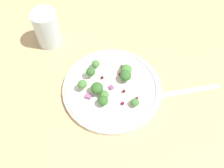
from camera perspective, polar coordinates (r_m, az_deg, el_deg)
The scene contains 23 objects.
ground_plane at distance 66.21cm, azimuth -2.08°, elevation 0.01°, with size 180.00×180.00×2.00cm, color tan.
plate at distance 63.31cm, azimuth -0.00°, elevation -0.90°, with size 24.01×24.01×1.70cm.
dressing_pool at distance 62.94cm, azimuth -0.00°, elevation -0.69°, with size 13.92×13.92×0.20cm, color white.
broccoli_floret_0 at distance 63.26cm, azimuth -4.68°, elevation 2.72°, with size 2.30×2.30×2.33cm.
broccoli_floret_1 at distance 59.13cm, azimuth -1.94°, elevation -3.71°, with size 2.33×2.33×2.36cm.
broccoli_floret_2 at distance 60.16cm, azimuth -1.69°, elevation -2.37°, with size 2.15×2.15×2.18cm.
broccoli_floret_3 at distance 65.16cm, azimuth -3.59°, elevation 4.41°, with size 2.06×2.06×2.08cm.
broccoli_floret_4 at distance 60.38cm, azimuth -3.70°, elevation -0.81°, with size 2.94×2.94×2.97cm.
broccoli_floret_5 at distance 62.57cm, azimuth 3.01°, elevation 1.85°, with size 2.82×2.82×2.86cm.
broccoli_floret_6 at distance 63.88cm, azimuth 3.14°, elevation 3.17°, with size 2.79×2.79×2.82cm.
broccoli_floret_7 at distance 59.59cm, azimuth 5.03°, elevation -4.03°, with size 2.00×2.00×2.02cm.
broccoli_floret_8 at distance 61.43cm, azimuth -6.53°, elevation -0.08°, with size 2.23×2.23×2.26cm.
cranberry_0 at distance 61.09cm, azimuth 5.46°, elevation -3.20°, with size 0.83×0.83×0.83cm, color #4C0A14.
cranberry_1 at distance 63.95cm, azimuth -2.10°, elevation 1.63°, with size 0.72×0.72×0.72cm, color #4C0A14.
cranberry_2 at distance 61.61cm, azimuth 2.66°, elevation -1.53°, with size 0.73×0.73×0.73cm, color maroon.
cranberry_3 at distance 60.08cm, azimuth 2.33°, elevation -4.24°, with size 0.81×0.81×0.81cm, color maroon.
cranberry_4 at distance 65.63cm, azimuth 2.26°, elevation 3.85°, with size 0.92×0.92×0.92cm, color maroon.
cranberry_5 at distance 64.04cm, azimuth 1.71°, elevation 2.17°, with size 0.75×0.75×0.75cm, color maroon.
onion_bit_0 at distance 61.21cm, azimuth -5.14°, elevation -2.63°, with size 1.37×1.21×0.60cm, color #A35B93.
onion_bit_1 at distance 62.71cm, azimuth -3.71°, elevation -0.91°, with size 1.35×1.14×0.35cm, color #A35B93.
onion_bit_2 at distance 62.35cm, azimuth -0.17°, elevation -0.73°, with size 0.98×1.03×0.57cm, color #934C84.
fork at distance 65.45cm, azimuth 14.44°, elevation -1.79°, with size 17.56×9.65×0.50cm.
water_glass at distance 72.03cm, azimuth -14.09°, elevation 11.73°, with size 6.61×6.61×10.15cm, color silver.
Camera 1 is at (11.31, -34.21, 54.55)cm, focal length 41.72 mm.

